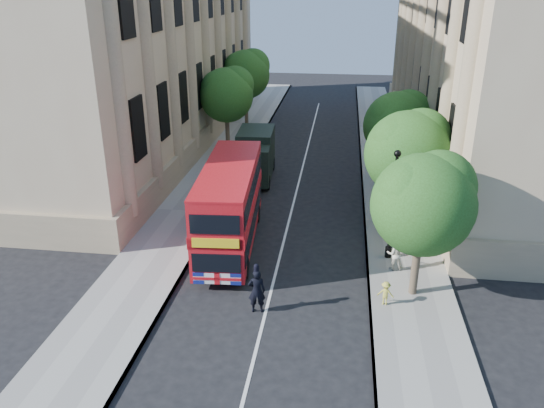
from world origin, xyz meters
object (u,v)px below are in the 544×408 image
at_px(box_van, 255,157).
at_px(woman_pedestrian, 395,254).
at_px(double_decker_bus, 230,204).
at_px(police_constable, 257,291).
at_px(lamp_post, 392,210).

height_order(box_van, woman_pedestrian, box_van).
bearing_deg(woman_pedestrian, box_van, -56.54).
bearing_deg(box_van, double_decker_bus, -90.68).
xyz_separation_m(police_constable, woman_pedestrian, (5.53, 3.90, -0.05)).
xyz_separation_m(double_decker_bus, police_constable, (2.15, -5.38, -1.28)).
height_order(lamp_post, police_constable, lamp_post).
height_order(lamp_post, box_van, lamp_post).
bearing_deg(box_van, lamp_post, -54.51).
bearing_deg(lamp_post, box_van, 128.54).
xyz_separation_m(lamp_post, box_van, (-7.89, 9.91, -1.00)).
bearing_deg(police_constable, woman_pedestrian, -153.35).
height_order(double_decker_bus, woman_pedestrian, double_decker_bus).
bearing_deg(box_van, woman_pedestrian, -56.78).
distance_m(lamp_post, double_decker_bus, 7.52).
distance_m(box_van, woman_pedestrian, 13.67).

